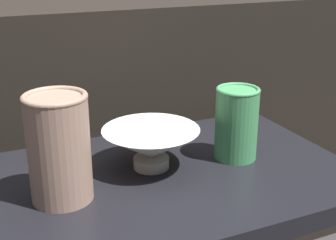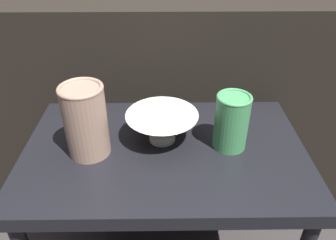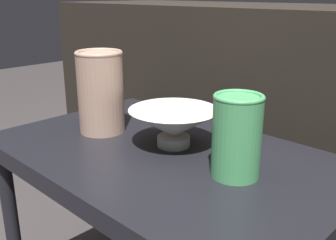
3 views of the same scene
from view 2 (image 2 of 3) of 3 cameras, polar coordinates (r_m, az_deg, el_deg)
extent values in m
cube|color=black|center=(0.91, -0.42, -5.82)|extent=(0.76, 0.48, 0.04)
cylinder|color=black|center=(1.29, -16.31, -9.17)|extent=(0.04, 0.04, 0.50)
cylinder|color=black|center=(1.29, 15.40, -8.93)|extent=(0.04, 0.04, 0.50)
cube|color=black|center=(1.41, -0.56, 4.72)|extent=(1.73, 0.50, 0.83)
cylinder|color=silver|center=(0.92, -0.85, -2.86)|extent=(0.07, 0.07, 0.02)
cone|color=silver|center=(0.89, -0.88, -0.69)|extent=(0.20, 0.20, 0.06)
cylinder|color=tan|center=(0.85, -13.96, -0.31)|extent=(0.11, 0.11, 0.19)
torus|color=tan|center=(0.80, -14.87, 5.34)|extent=(0.11, 0.11, 0.01)
cylinder|color=#47995B|center=(0.88, 11.15, -0.42)|extent=(0.09, 0.09, 0.15)
torus|color=#47995B|center=(0.84, 11.70, 3.86)|extent=(0.09, 0.09, 0.01)
camera|label=1|loc=(0.36, -87.27, -23.96)|focal=50.00mm
camera|label=3|loc=(0.62, 64.98, -9.85)|focal=42.00mm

